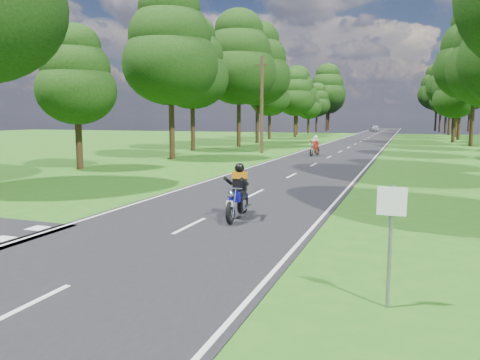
% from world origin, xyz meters
% --- Properties ---
extents(ground, '(160.00, 160.00, 0.00)m').
position_xyz_m(ground, '(0.00, 0.00, 0.00)').
color(ground, '#225B14').
rests_on(ground, ground).
extents(main_road, '(7.00, 140.00, 0.02)m').
position_xyz_m(main_road, '(0.00, 50.00, 0.01)').
color(main_road, black).
rests_on(main_road, ground).
extents(road_markings, '(7.40, 140.00, 0.01)m').
position_xyz_m(road_markings, '(-0.14, 48.13, 0.02)').
color(road_markings, silver).
rests_on(road_markings, main_road).
extents(treeline, '(40.00, 115.35, 14.78)m').
position_xyz_m(treeline, '(1.43, 60.06, 8.25)').
color(treeline, black).
rests_on(treeline, ground).
extents(telegraph_pole, '(1.20, 0.26, 8.00)m').
position_xyz_m(telegraph_pole, '(-6.00, 28.00, 4.07)').
color(telegraph_pole, '#382616').
rests_on(telegraph_pole, ground).
extents(road_sign, '(0.45, 0.07, 2.00)m').
position_xyz_m(road_sign, '(5.50, -2.01, 1.34)').
color(road_sign, slate).
rests_on(road_sign, ground).
extents(rider_near_blue, '(0.85, 2.04, 1.66)m').
position_xyz_m(rider_near_blue, '(0.93, 3.39, 0.85)').
color(rider_near_blue, '#0D0D93').
rests_on(rider_near_blue, main_road).
extents(rider_far_red, '(0.84, 1.96, 1.58)m').
position_xyz_m(rider_far_red, '(-1.30, 26.93, 0.81)').
color(rider_far_red, '#AE200D').
rests_on(rider_far_red, main_road).
extents(distant_car, '(2.76, 4.24, 1.34)m').
position_xyz_m(distant_car, '(-1.24, 91.27, 0.69)').
color(distant_car, '#B2B5B9').
rests_on(distant_car, main_road).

